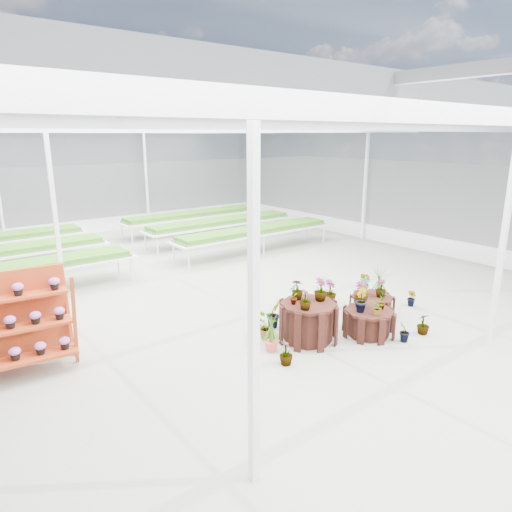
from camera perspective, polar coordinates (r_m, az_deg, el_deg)
ground_plane at (r=10.60m, az=-0.63°, el=-8.03°), size 24.00×24.00×0.00m
greenhouse_shell at (r=9.94m, az=-0.67°, el=4.00°), size 18.00×24.00×4.50m
steel_frame at (r=9.94m, az=-0.67°, el=4.00°), size 18.00×24.00×4.50m
nursery_benches at (r=16.51m, az=-15.96°, el=1.34°), size 16.00×7.00×0.84m
plinth_tall at (r=9.53m, az=6.53°, el=-8.17°), size 1.52×1.52×0.82m
plinth_mid at (r=10.05m, az=13.88°, el=-8.06°), size 1.39×1.39×0.56m
plinth_low at (r=11.21m, az=14.27°, el=-5.96°), size 1.08×1.08×0.45m
shelf_rack at (r=9.13m, az=-27.09°, el=-7.54°), size 1.79×1.09×1.80m
nursery_plants at (r=10.27m, az=9.37°, el=-5.89°), size 4.73×2.88×1.29m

